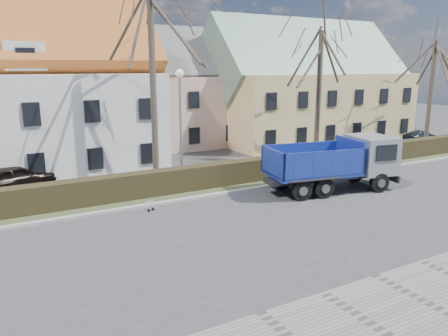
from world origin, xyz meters
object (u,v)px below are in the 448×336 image
streetlight (181,129)px  cart_frame (148,206)px  parked_car_a (16,177)px  parked_car_b (422,137)px  dump_truck (327,164)px

streetlight → cart_frame: 5.46m
parked_car_a → parked_car_b: 32.58m
dump_truck → cart_frame: size_ratio=11.93×
dump_truck → parked_car_a: dump_truck is taller
cart_frame → parked_car_b: bearing=12.6°
dump_truck → parked_car_b: 19.35m
cart_frame → parked_car_a: bearing=124.9°
dump_truck → parked_car_a: (-14.75, 8.49, -0.79)m
dump_truck → cart_frame: (-9.74, 1.32, -1.21)m
streetlight → parked_car_b: streetlight is taller
streetlight → parked_car_b: (24.38, 2.90, -2.74)m
parked_car_b → cart_frame: bearing=104.3°
dump_truck → streetlight: streetlight is taller
dump_truck → cart_frame: 9.90m
dump_truck → streetlight: 8.20m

